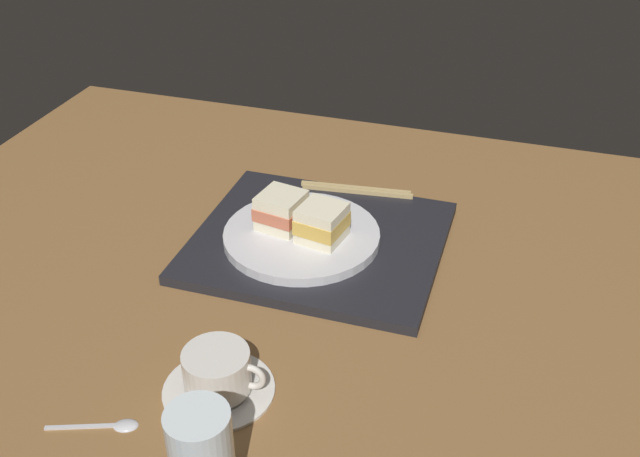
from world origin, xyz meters
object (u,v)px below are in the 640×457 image
object	(u,v)px
sandwich_plate	(302,236)
coffee_cup	(218,375)
chopsticks_pair	(355,190)
teaspoon	(112,424)
sandwich_near	(322,223)
sandwich_far	(281,210)

from	to	relation	value
sandwich_plate	coffee_cup	size ratio (longest dim) A/B	1.77
chopsticks_pair	teaspoon	distance (cm)	57.14
chopsticks_pair	sandwich_near	bearing A→B (deg)	88.51
sandwich_plate	teaspoon	xyz separation A→B (cm)	(8.92, 39.32, -1.99)
chopsticks_pair	coffee_cup	world-z (taller)	coffee_cup
sandwich_near	chopsticks_pair	world-z (taller)	sandwich_near
sandwich_far	coffee_cup	size ratio (longest dim) A/B	0.57
teaspoon	chopsticks_pair	bearing A→B (deg)	-102.89
sandwich_near	chopsticks_pair	xyz separation A→B (cm)	(-0.45, -17.08, -3.77)
sandwich_plate	coffee_cup	bearing A→B (deg)	90.47
sandwich_near	chopsticks_pair	size ratio (longest dim) A/B	0.41
sandwich_plate	teaspoon	world-z (taller)	sandwich_plate
sandwich_plate	teaspoon	distance (cm)	40.37
sandwich_near	sandwich_far	size ratio (longest dim) A/B	0.99
sandwich_far	teaspoon	world-z (taller)	sandwich_far
sandwich_far	chopsticks_pair	bearing A→B (deg)	-114.72
coffee_cup	sandwich_far	bearing A→B (deg)	-83.44
sandwich_plate	chopsticks_pair	size ratio (longest dim) A/B	1.27
coffee_cup	teaspoon	size ratio (longest dim) A/B	1.30
sandwich_plate	teaspoon	bearing A→B (deg)	77.21
sandwich_plate	sandwich_far	distance (cm)	4.86
chopsticks_pair	sandwich_far	bearing A→B (deg)	65.28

